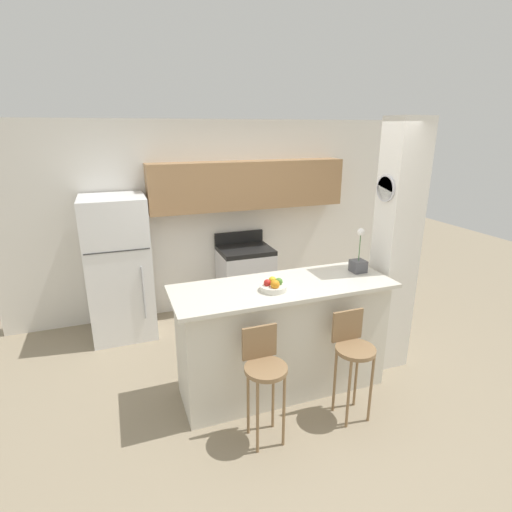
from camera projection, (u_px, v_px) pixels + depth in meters
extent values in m
plane|color=gray|center=(281.00, 386.00, 3.96)|extent=(14.00, 14.00, 0.00)
cube|color=white|center=(221.00, 217.00, 5.45)|extent=(5.60, 0.06, 2.55)
cube|color=#9E754C|center=(249.00, 185.00, 5.26)|extent=(2.62, 0.32, 0.62)
cube|color=silver|center=(241.00, 198.00, 5.29)|extent=(0.70, 0.28, 0.12)
cube|color=white|center=(395.00, 250.00, 4.01)|extent=(0.36, 0.32, 2.55)
cylinder|color=silver|center=(386.00, 188.00, 3.76)|extent=(0.02, 0.25, 0.25)
cylinder|color=white|center=(385.00, 188.00, 3.76)|extent=(0.01, 0.22, 0.22)
cube|color=silver|center=(282.00, 339.00, 3.80)|extent=(1.93, 0.61, 1.05)
cube|color=beige|center=(284.00, 287.00, 3.63)|extent=(2.05, 0.73, 0.04)
cube|color=white|center=(121.00, 289.00, 4.84)|extent=(0.73, 0.71, 1.16)
cube|color=white|center=(114.00, 220.00, 4.58)|extent=(0.73, 0.71, 0.55)
cube|color=#333333|center=(117.00, 251.00, 4.34)|extent=(0.69, 0.01, 0.01)
cylinder|color=#B2B2B7|center=(144.00, 293.00, 4.57)|extent=(0.02, 0.02, 0.64)
cube|color=silver|center=(246.00, 282.00, 5.48)|extent=(0.69, 0.59, 0.85)
cube|color=black|center=(245.00, 250.00, 5.35)|extent=(0.69, 0.59, 0.06)
cube|color=black|center=(239.00, 237.00, 5.56)|extent=(0.69, 0.04, 0.16)
cube|color=black|center=(253.00, 287.00, 5.21)|extent=(0.42, 0.01, 0.27)
cylinder|color=olive|center=(266.00, 369.00, 3.09)|extent=(0.34, 0.34, 0.03)
cube|color=olive|center=(259.00, 342.00, 3.17)|extent=(0.29, 0.02, 0.28)
cylinder|color=olive|center=(258.00, 418.00, 3.06)|extent=(0.02, 0.02, 0.65)
cylinder|color=olive|center=(284.00, 411.00, 3.13)|extent=(0.02, 0.02, 0.65)
cylinder|color=olive|center=(248.00, 400.00, 3.25)|extent=(0.02, 0.02, 0.65)
cylinder|color=olive|center=(273.00, 394.00, 3.33)|extent=(0.02, 0.02, 0.65)
cylinder|color=olive|center=(356.00, 350.00, 3.35)|extent=(0.34, 0.34, 0.03)
cube|color=olive|center=(347.00, 325.00, 3.43)|extent=(0.29, 0.02, 0.28)
cylinder|color=olive|center=(349.00, 395.00, 3.32)|extent=(0.02, 0.02, 0.65)
cylinder|color=olive|center=(371.00, 389.00, 3.40)|extent=(0.02, 0.02, 0.65)
cylinder|color=olive|center=(335.00, 380.00, 3.52)|extent=(0.02, 0.02, 0.65)
cylinder|color=olive|center=(356.00, 375.00, 3.59)|extent=(0.02, 0.02, 0.65)
cube|color=#4C4C51|center=(358.00, 266.00, 3.93)|extent=(0.14, 0.14, 0.12)
cylinder|color=#386633|center=(360.00, 247.00, 3.88)|extent=(0.01, 0.01, 0.27)
sphere|color=white|center=(361.00, 232.00, 3.83)|extent=(0.07, 0.07, 0.07)
cylinder|color=silver|center=(273.00, 288.00, 3.49)|extent=(0.24, 0.24, 0.05)
sphere|color=#4C7F2D|center=(279.00, 282.00, 3.50)|extent=(0.07, 0.07, 0.07)
sphere|color=gold|center=(272.00, 280.00, 3.53)|extent=(0.07, 0.07, 0.07)
sphere|color=red|center=(267.00, 283.00, 3.47)|extent=(0.07, 0.07, 0.07)
sphere|color=orange|center=(275.00, 284.00, 3.43)|extent=(0.08, 0.08, 0.08)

